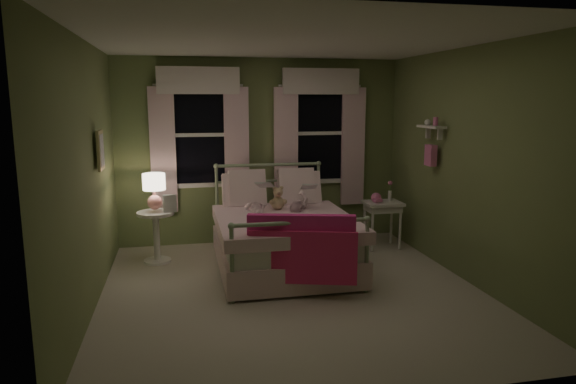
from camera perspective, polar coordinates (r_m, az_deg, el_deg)
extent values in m
plane|color=beige|center=(5.60, 0.50, -10.98)|extent=(4.20, 4.20, 0.00)
plane|color=white|center=(5.25, 0.55, 16.49)|extent=(4.20, 4.20, 0.00)
plane|color=#768952|center=(7.32, -3.05, 4.51)|extent=(4.00, 0.00, 4.00)
plane|color=#768952|center=(3.29, 8.49, -2.65)|extent=(4.00, 0.00, 4.00)
plane|color=#768952|center=(5.22, -21.44, 1.52)|extent=(0.00, 4.20, 4.20)
plane|color=#768952|center=(6.03, 19.45, 2.72)|extent=(0.00, 4.20, 4.20)
cube|color=white|center=(6.22, -0.62, -4.76)|extent=(1.44, 1.94, 0.26)
cube|color=white|center=(6.28, -0.61, -6.87)|extent=(1.54, 2.02, 0.30)
cube|color=white|center=(6.03, -0.34, -3.46)|extent=(1.58, 1.75, 0.14)
cylinder|color=#9EB793|center=(6.15, -6.96, -6.15)|extent=(0.04, 1.90, 0.04)
cylinder|color=#9EB793|center=(6.41, 5.47, -5.44)|extent=(0.04, 1.90, 0.04)
cylinder|color=#9EB793|center=(7.02, -7.88, -1.80)|extent=(0.04, 0.04, 1.15)
cylinder|color=#9EB793|center=(7.26, 3.37, -1.33)|extent=(0.04, 0.04, 1.15)
sphere|color=#9EB793|center=(6.93, -8.00, 2.85)|extent=(0.07, 0.07, 0.07)
sphere|color=#9EB793|center=(7.17, 3.42, 3.18)|extent=(0.07, 0.07, 0.07)
cylinder|color=#9EB793|center=(7.01, -2.19, 3.03)|extent=(1.42, 0.04, 0.04)
cylinder|color=#9EB793|center=(7.04, -2.18, 1.26)|extent=(1.38, 0.03, 0.03)
cylinder|color=#9EB793|center=(5.20, -6.24, -8.06)|extent=(0.04, 0.04, 0.80)
cylinder|color=#9EB793|center=(5.51, 8.72, -7.05)|extent=(0.04, 0.04, 0.80)
sphere|color=#9EB793|center=(5.09, -6.32, -3.78)|extent=(0.07, 0.07, 0.07)
sphere|color=#9EB793|center=(5.41, 8.83, -3.00)|extent=(0.07, 0.07, 0.07)
cylinder|color=#9EB793|center=(5.20, 1.49, -3.41)|extent=(1.42, 0.04, 0.04)
cube|color=white|center=(6.75, -4.96, -0.29)|extent=(0.55, 0.32, 0.57)
cube|color=white|center=(6.88, 1.33, -0.05)|extent=(0.55, 0.32, 0.57)
cube|color=white|center=(6.74, -4.55, 0.40)|extent=(0.48, 0.30, 0.51)
cube|color=white|center=(6.86, 0.93, 0.59)|extent=(0.48, 0.30, 0.51)
cube|color=#DC2B81|center=(5.22, 1.49, -4.26)|extent=(1.09, 0.38, 0.32)
cube|color=#ED2E70|center=(5.23, 1.65, -7.31)|extent=(1.07, 0.34, 0.55)
imported|color=#F7D1DD|center=(6.49, -3.84, 0.83)|extent=(0.29, 0.19, 0.80)
imported|color=#F7D1DD|center=(6.59, 0.99, 0.99)|extent=(0.46, 0.41, 0.80)
imported|color=beige|center=(6.25, -3.51, 0.39)|extent=(0.23, 0.18, 0.26)
imported|color=beige|center=(6.36, 1.49, 0.20)|extent=(0.21, 0.14, 0.26)
sphere|color=tan|center=(6.43, -1.15, -1.24)|extent=(0.17, 0.17, 0.17)
sphere|color=tan|center=(6.38, -1.12, -0.04)|extent=(0.12, 0.12, 0.12)
sphere|color=tan|center=(6.36, -1.52, 0.43)|extent=(0.05, 0.05, 0.05)
sphere|color=tan|center=(6.38, -0.72, 0.46)|extent=(0.05, 0.05, 0.05)
sphere|color=tan|center=(6.38, -1.80, -1.14)|extent=(0.07, 0.07, 0.07)
sphere|color=tan|center=(6.41, -0.40, -1.08)|extent=(0.07, 0.07, 0.07)
sphere|color=#8C6B51|center=(6.33, -1.03, -0.17)|extent=(0.04, 0.04, 0.04)
cylinder|color=white|center=(6.61, -14.52, -2.31)|extent=(0.46, 0.46, 0.04)
cylinder|color=white|center=(6.68, -14.40, -4.90)|extent=(0.08, 0.08, 0.60)
cylinder|color=white|center=(6.77, -14.29, -7.40)|extent=(0.34, 0.34, 0.03)
sphere|color=pink|center=(6.58, -14.58, -1.12)|extent=(0.18, 0.18, 0.18)
cylinder|color=pink|center=(6.56, -14.62, -0.09)|extent=(0.03, 0.03, 0.11)
cylinder|color=#FFEAC6|center=(6.54, -14.68, 1.12)|extent=(0.28, 0.28, 0.20)
imported|color=beige|center=(6.52, -13.68, -2.18)|extent=(0.17, 0.23, 0.02)
cube|color=white|center=(7.14, 10.49, -1.24)|extent=(0.50, 0.40, 0.04)
cube|color=white|center=(7.15, 10.47, -1.79)|extent=(0.44, 0.34, 0.08)
cylinder|color=white|center=(7.00, 9.36, -4.11)|extent=(0.04, 0.04, 0.60)
cylinder|color=white|center=(7.15, 12.35, -3.91)|extent=(0.04, 0.04, 0.60)
cylinder|color=white|center=(7.27, 8.50, -3.55)|extent=(0.04, 0.04, 0.60)
cylinder|color=white|center=(7.42, 11.40, -3.37)|extent=(0.04, 0.04, 0.60)
sphere|color=pink|center=(7.09, 9.77, -0.64)|extent=(0.14, 0.14, 0.14)
cube|color=pink|center=(7.01, 10.03, -0.93)|extent=(0.10, 0.05, 0.04)
cylinder|color=white|center=(7.21, 11.25, -0.41)|extent=(0.05, 0.05, 0.14)
cylinder|color=#4C7F3F|center=(7.19, 11.28, 0.45)|extent=(0.01, 0.01, 0.12)
sphere|color=pink|center=(7.18, 11.30, 1.00)|extent=(0.06, 0.06, 0.06)
cube|color=black|center=(7.20, -9.78, 6.28)|extent=(0.76, 0.02, 1.35)
cube|color=white|center=(7.17, -9.94, 11.86)|extent=(0.84, 0.05, 0.06)
cube|color=white|center=(7.26, -9.61, 0.76)|extent=(0.84, 0.05, 0.06)
cube|color=white|center=(7.18, -12.98, 6.16)|extent=(0.06, 0.05, 1.40)
cube|color=white|center=(7.21, -6.58, 6.37)|extent=(0.06, 0.05, 1.40)
cube|color=white|center=(7.18, -9.77, 6.27)|extent=(0.76, 0.04, 0.05)
cube|color=silver|center=(7.15, -13.72, 4.50)|extent=(0.34, 0.06, 1.70)
cube|color=white|center=(7.19, -5.72, 4.77)|extent=(0.34, 0.06, 1.70)
cube|color=white|center=(7.11, -9.93, 12.12)|extent=(1.10, 0.08, 0.36)
cylinder|color=white|center=(7.15, -9.93, 11.62)|extent=(1.20, 0.03, 0.03)
cube|color=black|center=(7.47, 3.45, 6.54)|extent=(0.76, 0.02, 1.35)
cube|color=white|center=(7.44, 3.55, 11.92)|extent=(0.84, 0.05, 0.06)
cube|color=white|center=(7.53, 3.43, 1.21)|extent=(0.84, 0.05, 0.06)
cube|color=white|center=(7.35, 0.47, 6.50)|extent=(0.06, 0.05, 1.40)
cube|color=white|center=(7.56, 6.43, 6.54)|extent=(0.06, 0.05, 1.40)
cube|color=white|center=(7.45, 3.49, 6.53)|extent=(0.76, 0.04, 0.05)
cube|color=white|center=(7.30, -0.23, 4.90)|extent=(0.34, 0.06, 1.70)
cube|color=silver|center=(7.57, 7.23, 5.01)|extent=(0.34, 0.06, 1.70)
cube|color=white|center=(7.37, 3.69, 12.17)|extent=(1.10, 0.08, 0.36)
cylinder|color=white|center=(7.41, 3.60, 11.70)|extent=(1.20, 0.03, 0.03)
cube|color=white|center=(6.55, 15.64, 6.99)|extent=(0.15, 0.50, 0.03)
cube|color=white|center=(6.44, 16.54, 6.18)|extent=(0.06, 0.03, 0.14)
cube|color=white|center=(6.70, 15.32, 6.39)|extent=(0.06, 0.03, 0.14)
cylinder|color=pink|center=(6.46, 16.08, 7.55)|extent=(0.06, 0.06, 0.10)
sphere|color=white|center=(6.63, 15.26, 7.48)|extent=(0.08, 0.08, 0.08)
cube|color=pink|center=(6.58, 15.57, 3.95)|extent=(0.08, 0.18, 0.26)
cube|color=beige|center=(5.78, -20.13, 4.38)|extent=(0.03, 0.32, 0.42)
cube|color=silver|center=(5.78, -19.98, 4.38)|extent=(0.01, 0.25, 0.34)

